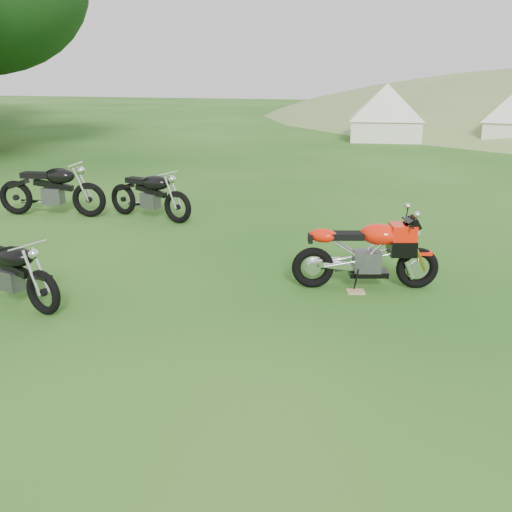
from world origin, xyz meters
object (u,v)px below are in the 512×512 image
(sport_motorcycle, at_px, (366,248))
(tent_left, at_px, (386,111))
(vintage_moto_a, at_px, (8,270))
(plywood_board, at_px, (356,292))
(vintage_moto_d, at_px, (149,193))
(vintage_moto_c, at_px, (51,188))

(sport_motorcycle, distance_m, tent_left, 18.21)
(sport_motorcycle, bearing_deg, vintage_moto_a, -171.82)
(plywood_board, distance_m, vintage_moto_d, 5.15)
(vintage_moto_d, distance_m, tent_left, 15.92)
(sport_motorcycle, height_order, tent_left, tent_left)
(vintage_moto_d, bearing_deg, plywood_board, -18.51)
(sport_motorcycle, xyz_separation_m, vintage_moto_c, (-6.39, 2.03, 0.02))
(plywood_board, xyz_separation_m, vintage_moto_a, (-3.87, -1.73, 0.43))
(sport_motorcycle, bearing_deg, tent_left, 77.83)
(vintage_moto_a, height_order, vintage_moto_d, vintage_moto_d)
(plywood_board, bearing_deg, sport_motorcycle, 71.13)
(plywood_board, relative_size, vintage_moto_c, 0.11)
(plywood_board, relative_size, vintage_moto_a, 0.13)
(vintage_moto_d, bearing_deg, sport_motorcycle, -16.03)
(sport_motorcycle, xyz_separation_m, vintage_moto_d, (-4.46, 2.42, -0.04))
(sport_motorcycle, relative_size, vintage_moto_a, 1.08)
(vintage_moto_a, distance_m, vintage_moto_c, 4.66)
(vintage_moto_c, xyz_separation_m, tent_left, (4.54, 16.08, 0.67))
(vintage_moto_a, height_order, vintage_moto_c, vintage_moto_c)
(tent_left, bearing_deg, vintage_moto_c, -114.89)
(vintage_moto_a, distance_m, vintage_moto_d, 4.40)
(vintage_moto_c, relative_size, vintage_moto_d, 1.11)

